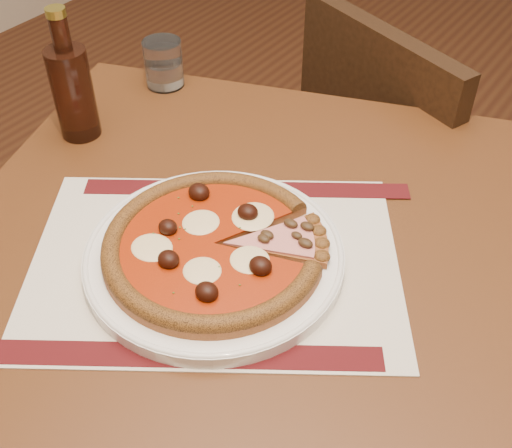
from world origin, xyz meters
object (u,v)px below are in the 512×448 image
(plate, at_px, (214,256))
(water_glass, at_px, (164,63))
(table, at_px, (248,301))
(chair_far, at_px, (396,174))
(pizza, at_px, (213,245))
(bottle, at_px, (72,88))

(plate, height_order, water_glass, water_glass)
(table, xyz_separation_m, plate, (-0.02, -0.04, 0.11))
(table, height_order, chair_far, chair_far)
(pizza, xyz_separation_m, water_glass, (-0.34, 0.29, 0.01))
(water_glass, bearing_deg, chair_far, 46.17)
(bottle, bearing_deg, chair_far, 57.71)
(table, bearing_deg, plate, -115.50)
(pizza, bearing_deg, chair_far, 91.15)
(pizza, relative_size, water_glass, 3.40)
(table, distance_m, bottle, 0.42)
(table, bearing_deg, bottle, 170.50)
(table, height_order, bottle, bottle)
(water_glass, bearing_deg, table, -35.11)
(plate, bearing_deg, pizza, -134.77)
(chair_far, height_order, bottle, bottle)
(chair_far, relative_size, pizza, 3.04)
(chair_far, height_order, pizza, chair_far)
(chair_far, xyz_separation_m, pizza, (0.01, -0.63, 0.30))
(table, bearing_deg, pizza, -115.61)
(table, bearing_deg, water_glass, 144.89)
(table, height_order, pizza, pizza)
(pizza, xyz_separation_m, bottle, (-0.35, 0.10, 0.05))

